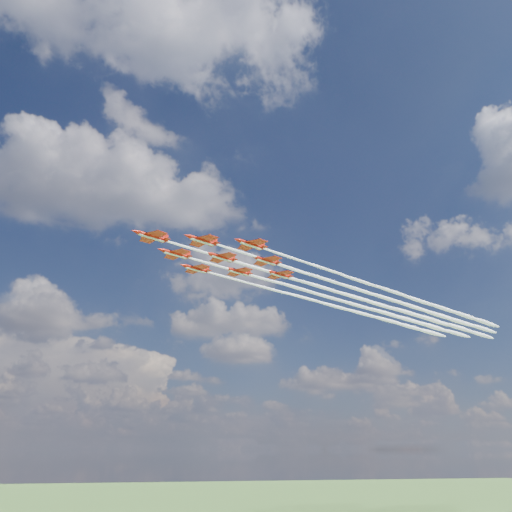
% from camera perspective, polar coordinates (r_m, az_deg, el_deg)
% --- Properties ---
extents(jet_lead, '(131.98, 76.82, 2.58)m').
position_cam_1_polar(jet_lead, '(172.43, 9.33, -4.08)').
color(jet_lead, '#B8170A').
extents(jet_row2_port, '(131.98, 76.82, 2.58)m').
position_cam_1_polar(jet_row2_port, '(177.34, 13.20, -4.27)').
color(jet_row2_port, '#B8170A').
extents(jet_row2_starb, '(131.98, 76.82, 2.58)m').
position_cam_1_polar(jet_row2_starb, '(184.53, 10.07, -5.17)').
color(jet_row2_starb, '#B8170A').
extents(jet_row3_port, '(131.98, 76.82, 2.58)m').
position_cam_1_polar(jet_row3_port, '(183.00, 16.85, -4.44)').
color(jet_row3_port, '#B8170A').
extents(jet_row3_centre, '(131.98, 76.82, 2.58)m').
position_cam_1_polar(jet_row3_centre, '(189.56, 13.68, -5.32)').
color(jet_row3_centre, '#B8170A').
extents(jet_row3_starb, '(131.98, 76.82, 2.58)m').
position_cam_1_polar(jet_row3_starb, '(196.70, 10.72, -6.13)').
color(jet_row3_starb, '#B8170A').
extents(jet_row4_port, '(131.98, 76.82, 2.58)m').
position_cam_1_polar(jet_row4_port, '(195.30, 17.09, -5.44)').
color(jet_row4_port, '#B8170A').
extents(jet_row4_starb, '(131.98, 76.82, 2.58)m').
position_cam_1_polar(jet_row4_starb, '(201.86, 14.10, -6.24)').
color(jet_row4_starb, '#B8170A').
extents(jet_tail, '(131.98, 76.82, 2.58)m').
position_cam_1_polar(jet_tail, '(207.67, 17.30, -6.33)').
color(jet_tail, '#B8170A').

